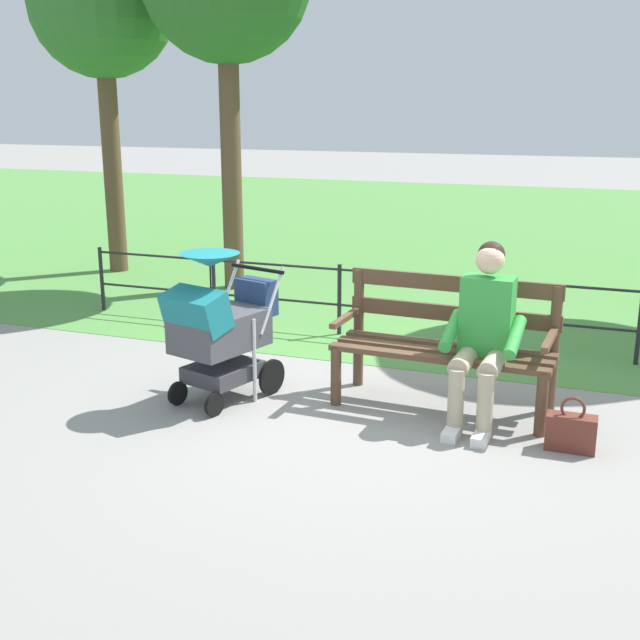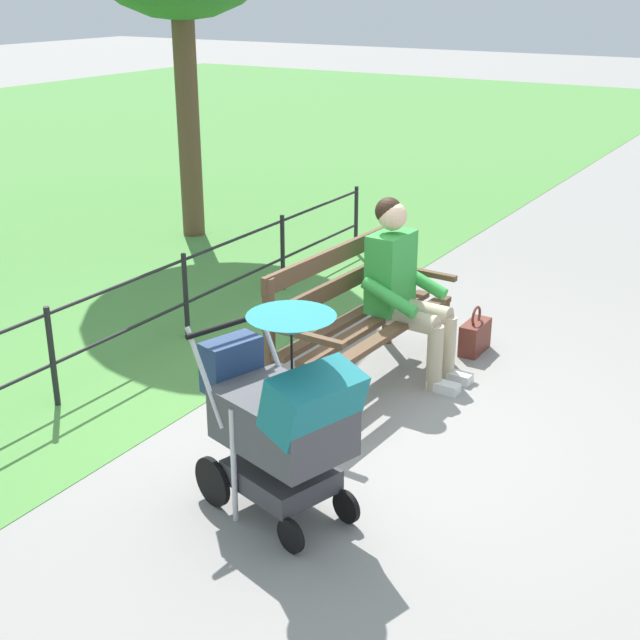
% 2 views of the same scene
% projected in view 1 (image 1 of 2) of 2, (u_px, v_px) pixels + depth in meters
% --- Properties ---
extents(ground_plane, '(60.00, 60.00, 0.00)m').
position_uv_depth(ground_plane, '(355.00, 399.00, 6.16)').
color(ground_plane, gray).
extents(grass_lawn, '(40.00, 16.00, 0.01)m').
position_uv_depth(grass_lawn, '(507.00, 231.00, 14.13)').
color(grass_lawn, '#518E42').
rests_on(grass_lawn, ground).
extents(park_bench, '(1.62, 0.67, 0.96)m').
position_uv_depth(park_bench, '(446.00, 338.00, 5.90)').
color(park_bench, brown).
rests_on(park_bench, ground).
extents(person_on_bench, '(0.55, 0.74, 1.28)m').
position_uv_depth(person_on_bench, '(483.00, 329.00, 5.56)').
color(person_on_bench, tan).
rests_on(person_on_bench, ground).
extents(stroller, '(0.72, 0.98, 1.15)m').
position_uv_depth(stroller, '(219.00, 325.00, 5.98)').
color(stroller, black).
rests_on(stroller, ground).
extents(handbag, '(0.32, 0.14, 0.37)m').
position_uv_depth(handbag, '(571.00, 432.00, 5.22)').
color(handbag, brown).
rests_on(handbag, ground).
extents(park_fence, '(6.84, 0.04, 0.70)m').
position_uv_depth(park_fence, '(408.00, 299.00, 7.52)').
color(park_fence, black).
rests_on(park_fence, ground).
extents(tree_far_right, '(1.81, 1.81, 4.29)m').
position_uv_depth(tree_far_right, '(102.00, 8.00, 9.95)').
color(tree_far_right, brown).
rests_on(tree_far_right, ground).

